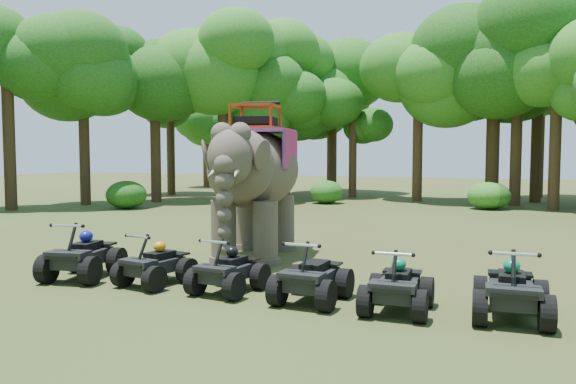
% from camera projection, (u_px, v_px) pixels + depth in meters
% --- Properties ---
extents(ground, '(110.00, 110.00, 0.00)m').
position_uv_depth(ground, '(269.00, 280.00, 12.60)').
color(ground, '#47381E').
rests_on(ground, ground).
extents(elephant, '(3.05, 5.39, 4.27)m').
position_uv_depth(elephant, '(255.00, 179.00, 15.39)').
color(elephant, '#51433B').
rests_on(elephant, ground).
extents(atv_0, '(1.58, 1.98, 1.32)m').
position_uv_depth(atv_0, '(83.00, 249.00, 12.70)').
color(atv_0, black).
rests_on(atv_0, ground).
extents(atv_1, '(1.38, 1.72, 1.15)m').
position_uv_depth(atv_1, '(155.00, 258.00, 12.09)').
color(atv_1, black).
rests_on(atv_1, ground).
extents(atv_2, '(1.29, 1.67, 1.15)m').
position_uv_depth(atv_2, '(229.00, 264.00, 11.43)').
color(atv_2, black).
rests_on(atv_2, ground).
extents(atv_3, '(1.27, 1.70, 1.22)m').
position_uv_depth(atv_3, '(312.00, 270.00, 10.71)').
color(atv_3, black).
rests_on(atv_3, ground).
extents(atv_4, '(1.19, 1.61, 1.17)m').
position_uv_depth(atv_4, '(397.00, 279.00, 10.02)').
color(atv_4, black).
rests_on(atv_4, ground).
extents(atv_5, '(1.32, 1.76, 1.27)m').
position_uv_depth(atv_5, '(512.00, 283.00, 9.55)').
color(atv_5, black).
rests_on(atv_5, ground).
extents(tree_0, '(6.47, 6.47, 9.24)m').
position_uv_depth(tree_0, '(418.00, 123.00, 32.79)').
color(tree_0, '#195114').
rests_on(tree_0, ground).
extents(tree_1, '(6.72, 6.72, 9.60)m').
position_uv_depth(tree_1, '(492.00, 118.00, 31.62)').
color(tree_1, '#195114').
rests_on(tree_1, ground).
extents(tree_2, '(5.87, 5.87, 8.39)m').
position_uv_depth(tree_2, '(556.00, 125.00, 27.51)').
color(tree_2, '#195114').
rests_on(tree_2, ground).
extents(tree_26, '(6.38, 6.38, 9.11)m').
position_uv_depth(tree_26, '(8.00, 118.00, 27.69)').
color(tree_26, '#195114').
rests_on(tree_26, ground).
extents(tree_27, '(6.00, 6.00, 8.58)m').
position_uv_depth(tree_27, '(84.00, 126.00, 30.49)').
color(tree_27, '#195114').
rests_on(tree_27, ground).
extents(tree_28, '(6.79, 6.79, 9.70)m').
position_uv_depth(tree_28, '(155.00, 118.00, 32.25)').
color(tree_28, '#195114').
rests_on(tree_28, ground).
extents(tree_29, '(6.80, 6.80, 9.72)m').
position_uv_depth(tree_29, '(223.00, 119.00, 32.90)').
color(tree_29, '#195114').
rests_on(tree_29, ground).
extents(tree_30, '(5.07, 5.07, 7.24)m').
position_uv_depth(tree_30, '(286.00, 141.00, 35.41)').
color(tree_30, '#195114').
rests_on(tree_30, ground).
extents(tree_31, '(4.58, 4.58, 6.55)m').
position_uv_depth(tree_31, '(353.00, 146.00, 35.62)').
color(tree_31, '#195114').
rests_on(tree_31, ground).
extents(tree_33, '(6.50, 6.50, 9.29)m').
position_uv_depth(tree_33, '(333.00, 127.00, 38.33)').
color(tree_33, '#195114').
rests_on(tree_33, ground).
extents(tree_34, '(6.18, 6.18, 8.82)m').
position_uv_depth(tree_34, '(540.00, 128.00, 35.67)').
color(tree_34, '#195114').
rests_on(tree_34, ground).
extents(tree_37, '(5.26, 5.26, 7.52)m').
position_uv_depth(tree_37, '(259.00, 138.00, 34.63)').
color(tree_37, '#195114').
rests_on(tree_37, ground).
extents(tree_38, '(6.71, 6.71, 9.59)m').
position_uv_depth(tree_38, '(517.00, 116.00, 29.95)').
color(tree_38, '#195114').
rests_on(tree_38, ground).
extents(tree_39, '(5.48, 5.48, 7.83)m').
position_uv_depth(tree_39, '(331.00, 138.00, 41.36)').
color(tree_39, '#195114').
rests_on(tree_39, ground).
extents(tree_40, '(7.69, 7.69, 10.98)m').
position_uv_depth(tree_40, '(538.00, 107.00, 32.06)').
color(tree_40, '#195114').
rests_on(tree_40, ground).
extents(tree_41, '(7.26, 7.26, 10.37)m').
position_uv_depth(tree_41, '(280.00, 117.00, 36.90)').
color(tree_41, '#195114').
rests_on(tree_41, ground).
extents(tree_42, '(7.15, 7.15, 10.22)m').
position_uv_depth(tree_42, '(495.00, 112.00, 31.20)').
color(tree_42, '#195114').
rests_on(tree_42, ground).
extents(tree_43, '(5.58, 5.58, 7.97)m').
position_uv_depth(tree_43, '(171.00, 136.00, 37.71)').
color(tree_43, '#195114').
rests_on(tree_43, ground).
extents(tree_44, '(5.13, 5.13, 7.33)m').
position_uv_depth(tree_44, '(206.00, 143.00, 46.20)').
color(tree_44, '#195114').
rests_on(tree_44, ground).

